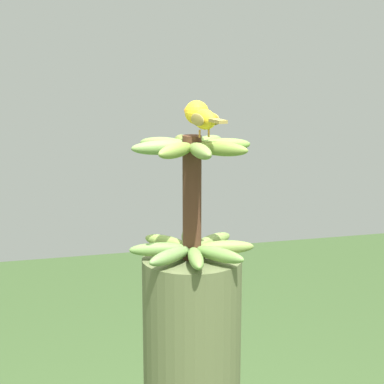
{
  "coord_description": "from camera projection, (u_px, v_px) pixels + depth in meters",
  "views": [
    {
      "loc": [
        1.7,
        -0.44,
        1.76
      ],
      "look_at": [
        0.0,
        0.0,
        1.38
      ],
      "focal_mm": 64.76,
      "sensor_mm": 36.0,
      "label": 1
    }
  ],
  "objects": [
    {
      "name": "banana_bunch",
      "position": [
        192.0,
        198.0,
        1.8
      ],
      "size": [
        0.33,
        0.33,
        0.33
      ],
      "color": "#4C2D1E",
      "rests_on": "banana_tree"
    },
    {
      "name": "perched_bird",
      "position": [
        201.0,
        116.0,
        1.74
      ],
      "size": [
        0.2,
        0.07,
        0.09
      ],
      "color": "#C68933",
      "rests_on": "banana_bunch"
    }
  ]
}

